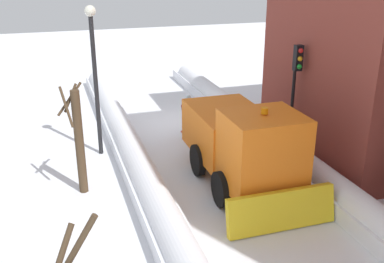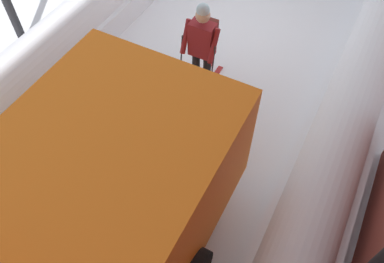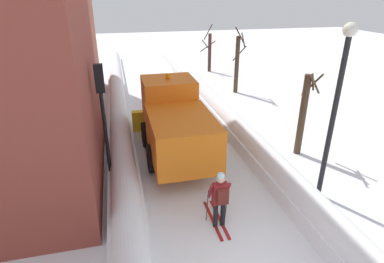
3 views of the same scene
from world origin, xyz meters
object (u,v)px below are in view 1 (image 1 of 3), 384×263
bare_tree_near (79,140)px  skier (188,114)px  traffic_light_pole (296,80)px  street_lamp (94,64)px  plow_truck (243,143)px

bare_tree_near → skier: bearing=-142.7°
traffic_light_pole → skier: bearing=-46.0°
skier → street_lamp: size_ratio=0.33×
plow_truck → street_lamp: bearing=-44.1°
skier → bare_tree_near: bearing=37.3°
bare_tree_near → street_lamp: bearing=-107.8°
plow_truck → bare_tree_near: bare_tree_near is taller
plow_truck → skier: 4.70m
traffic_light_pole → bare_tree_near: 7.80m
plow_truck → skier: size_ratio=3.31×
skier → street_lamp: 4.53m
plow_truck → traffic_light_pole: size_ratio=1.41×
plow_truck → bare_tree_near: size_ratio=1.70×
plow_truck → street_lamp: 6.08m
plow_truck → traffic_light_pole: traffic_light_pole is taller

